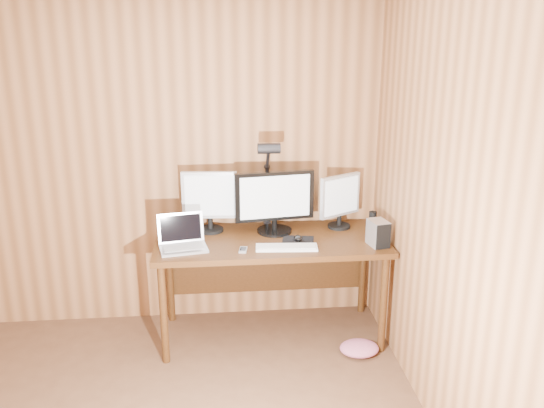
{
  "coord_description": "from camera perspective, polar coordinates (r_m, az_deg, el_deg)",
  "views": [
    {
      "loc": [
        0.58,
        -2.1,
        2.18
      ],
      "look_at": [
        0.93,
        1.58,
        1.02
      ],
      "focal_mm": 38.0,
      "sensor_mm": 36.0,
      "label": 1
    }
  ],
  "objects": [
    {
      "name": "room_shell",
      "position": [
        2.37,
        -19.26,
        -6.77
      ],
      "size": [
        4.0,
        4.0,
        4.0
      ],
      "color": "brown",
      "rests_on": "ground"
    },
    {
      "name": "desk",
      "position": [
        4.12,
        -0.16,
        -4.69
      ],
      "size": [
        1.6,
        0.7,
        0.75
      ],
      "color": "#40220D",
      "rests_on": "floor"
    },
    {
      "name": "monitor_center",
      "position": [
        4.07,
        0.25,
        0.28
      ],
      "size": [
        0.57,
        0.25,
        0.44
      ],
      "rotation": [
        0.0,
        0.0,
        0.14
      ],
      "color": "black",
      "rests_on": "desk"
    },
    {
      "name": "monitor_left",
      "position": [
        4.11,
        -6.21,
        0.43
      ],
      "size": [
        0.39,
        0.18,
        0.44
      ],
      "rotation": [
        0.0,
        0.0,
        -0.08
      ],
      "color": "black",
      "rests_on": "desk"
    },
    {
      "name": "monitor_right",
      "position": [
        4.19,
        6.75,
        0.41
      ],
      "size": [
        0.32,
        0.2,
        0.4
      ],
      "rotation": [
        0.0,
        0.0,
        0.52
      ],
      "color": "black",
      "rests_on": "desk"
    },
    {
      "name": "laptop",
      "position": [
        3.89,
        -8.88,
        -3.5
      ],
      "size": [
        0.34,
        0.29,
        0.22
      ],
      "rotation": [
        0.0,
        0.0,
        0.19
      ],
      "color": "silver",
      "rests_on": "desk"
    },
    {
      "name": "keyboard",
      "position": [
        3.84,
        1.45,
        -4.31
      ],
      "size": [
        0.42,
        0.15,
        0.02
      ],
      "rotation": [
        0.0,
        0.0,
        -0.07
      ],
      "color": "white",
      "rests_on": "desk"
    },
    {
      "name": "mousepad",
      "position": [
        3.98,
        2.6,
        -3.62
      ],
      "size": [
        0.24,
        0.21,
        0.0
      ],
      "primitive_type": "cube",
      "rotation": [
        0.0,
        0.0,
        -0.17
      ],
      "color": "black",
      "rests_on": "desk"
    },
    {
      "name": "mouse",
      "position": [
        3.97,
        2.6,
        -3.35
      ],
      "size": [
        0.07,
        0.11,
        0.04
      ],
      "primitive_type": "ellipsoid",
      "rotation": [
        0.0,
        0.0,
        -0.09
      ],
      "color": "black",
      "rests_on": "mousepad"
    },
    {
      "name": "hard_drive",
      "position": [
        3.93,
        10.48,
        -2.86
      ],
      "size": [
        0.14,
        0.18,
        0.18
      ],
      "rotation": [
        0.0,
        0.0,
        0.2
      ],
      "color": "silver",
      "rests_on": "desk"
    },
    {
      "name": "phone",
      "position": [
        3.81,
        -2.88,
        -4.54
      ],
      "size": [
        0.06,
        0.1,
        0.01
      ],
      "rotation": [
        0.0,
        0.0,
        -0.15
      ],
      "color": "silver",
      "rests_on": "desk"
    },
    {
      "name": "speaker",
      "position": [
        4.25,
        9.93,
        -1.59
      ],
      "size": [
        0.05,
        0.05,
        0.13
      ],
      "primitive_type": "cylinder",
      "color": "black",
      "rests_on": "desk"
    },
    {
      "name": "desk_lamp",
      "position": [
        4.09,
        -0.39,
        3.22
      ],
      "size": [
        0.16,
        0.23,
        0.69
      ],
      "rotation": [
        0.0,
        0.0,
        -0.11
      ],
      "color": "black",
      "rests_on": "desk"
    },
    {
      "name": "fabric_pile",
      "position": [
        4.13,
        8.64,
        -13.95
      ],
      "size": [
        0.27,
        0.23,
        0.09
      ],
      "primitive_type": null,
      "rotation": [
        0.0,
        0.0,
        0.01
      ],
      "color": "#C15D7B",
      "rests_on": "floor"
    }
  ]
}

